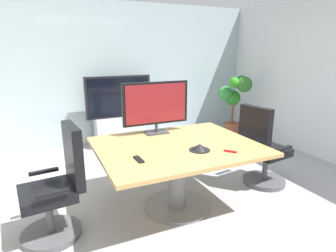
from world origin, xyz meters
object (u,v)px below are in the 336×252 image
Objects in this scene: office_chair_right at (262,153)px; remote_control at (139,159)px; tv_monitor at (156,105)px; conference_table at (177,161)px; conference_phone at (200,147)px; potted_plant at (234,101)px; wall_display_unit at (120,123)px; office_chair_left at (58,191)px.

remote_control is (-1.79, -0.29, 0.31)m from office_chair_right.
tv_monitor is at bearing 53.81° from remote_control.
office_chair_right reaches higher than conference_table.
potted_plant is at bearing 46.39° from conference_phone.
conference_phone is 1.29× the size of remote_control.
wall_display_unit is at bearing 89.24° from tv_monitor.
tv_monitor is at bearing 61.80° from office_chair_right.
potted_plant is 3.06m from conference_phone.
office_chair_left is 0.83× the size of wall_display_unit.
remote_control is (0.73, -0.28, 0.31)m from office_chair_left.
tv_monitor is 2.02m from wall_display_unit.
tv_monitor reaches higher than potted_plant.
wall_display_unit is at bearing 90.38° from conference_table.
conference_phone is (1.39, -0.28, 0.33)m from office_chair_left.
office_chair_left is 4.95× the size of conference_phone.
wall_display_unit is 2.69m from conference_phone.
office_chair_right is 4.95× the size of conference_phone.
office_chair_left is at bearing -158.18° from tv_monitor.
potted_plant reaches higher than remote_control.
wall_display_unit is 2.74m from remote_control.
tv_monitor is 2.72m from potted_plant.
wall_display_unit is (-0.02, 2.41, -0.13)m from conference_table.
wall_display_unit is at bearing 75.40° from remote_control.
tv_monitor is 0.66× the size of potted_plant.
office_chair_left and office_chair_right have the same top height.
office_chair_left reaches higher than conference_phone.
tv_monitor is 3.82× the size of conference_phone.
office_chair_right is 1.53m from tv_monitor.
office_chair_right is 2.17m from potted_plant.
remote_control is at bearing 91.15° from office_chair_right.
conference_phone is (0.13, -0.25, 0.22)m from conference_table.
office_chair_left is at bearing -151.09° from potted_plant.
remote_control is (-2.77, -2.21, -0.00)m from potted_plant.
office_chair_right is 1.30× the size of tv_monitor.
conference_table is at bearing -89.62° from wall_display_unit.
conference_table is 2.42m from wall_display_unit.
remote_control is (-0.53, -0.25, 0.20)m from conference_table.
conference_table is at bearing 83.65° from office_chair_right.
wall_display_unit is 5.95× the size of conference_phone.
conference_phone is at bearing 96.48° from office_chair_right.
wall_display_unit reaches higher than office_chair_left.
conference_table is 0.75m from tv_monitor.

